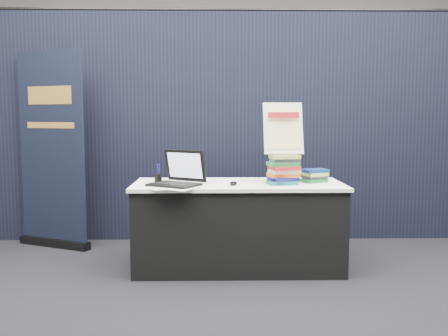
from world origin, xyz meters
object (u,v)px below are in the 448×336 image
(info_sign, at_px, (283,129))
(display_table, at_px, (238,225))
(pullup_banner, at_px, (52,161))
(stacking_chair, at_px, (294,209))
(book_stack_tall, at_px, (283,169))
(laptop, at_px, (174,177))
(book_stack_short, at_px, (315,175))

(info_sign, bearing_deg, display_table, 168.31)
(info_sign, bearing_deg, pullup_banner, 156.69)
(stacking_chair, bearing_deg, book_stack_tall, -127.63)
(laptop, xyz_separation_m, pullup_banner, (-1.30, 0.90, 0.06))
(book_stack_tall, relative_size, stacking_chair, 0.32)
(info_sign, relative_size, pullup_banner, 0.23)
(stacking_chair, bearing_deg, laptop, -172.97)
(laptop, relative_size, stacking_chair, 0.59)
(book_stack_short, height_order, pullup_banner, pullup_banner)
(book_stack_tall, relative_size, book_stack_short, 1.10)
(pullup_banner, bearing_deg, laptop, -10.21)
(book_stack_tall, distance_m, pullup_banner, 2.37)
(display_table, distance_m, book_stack_short, 0.80)
(display_table, bearing_deg, stacking_chair, 31.88)
(laptop, xyz_separation_m, book_stack_short, (1.21, 0.19, -0.01))
(book_stack_short, bearing_deg, book_stack_tall, -155.12)
(display_table, height_order, book_stack_tall, book_stack_tall)
(info_sign, distance_m, pullup_banner, 2.38)
(book_stack_tall, height_order, info_sign, info_sign)
(display_table, distance_m, info_sign, 0.92)
(display_table, bearing_deg, book_stack_short, 4.23)
(display_table, relative_size, book_stack_short, 7.43)
(laptop, distance_m, pullup_banner, 1.58)
(book_stack_short, xyz_separation_m, pullup_banner, (-2.51, 0.71, 0.07))
(display_table, height_order, info_sign, info_sign)
(display_table, distance_m, pullup_banner, 2.05)
(book_stack_short, xyz_separation_m, stacking_chair, (-0.13, 0.28, -0.35))
(laptop, distance_m, info_sign, 1.00)
(pullup_banner, bearing_deg, book_stack_short, 8.61)
(stacking_chair, bearing_deg, display_table, -164.77)
(display_table, relative_size, laptop, 3.73)
(book_stack_tall, xyz_separation_m, pullup_banner, (-2.21, 0.85, -0.00))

